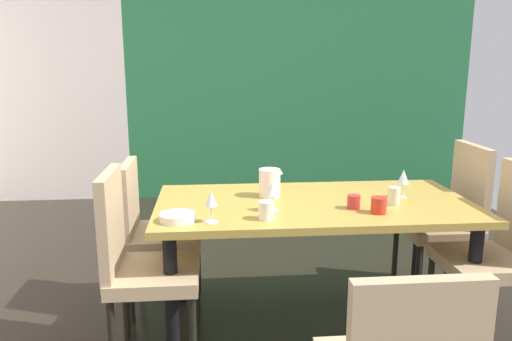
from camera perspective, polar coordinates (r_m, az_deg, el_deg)
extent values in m
cube|color=black|center=(3.09, -3.36, -17.00)|extent=(5.65, 5.78, 0.02)
cube|color=silver|center=(5.83, -23.74, 9.18)|extent=(1.85, 0.10, 2.55)
cube|color=#276E40|center=(5.62, 5.15, 10.09)|extent=(3.80, 0.10, 2.55)
cube|color=#B3923E|center=(2.82, 6.66, -3.92)|extent=(1.76, 0.89, 0.04)
cylinder|color=black|center=(3.22, -8.69, -8.84)|extent=(0.07, 0.07, 0.70)
cylinder|color=black|center=(3.48, 18.12, -7.66)|extent=(0.07, 0.07, 0.70)
cylinder|color=black|center=(2.59, -9.62, -14.37)|extent=(0.07, 0.07, 0.70)
cylinder|color=black|center=(2.91, 23.47, -12.16)|extent=(0.07, 0.07, 0.70)
cube|color=tan|center=(2.96, 24.50, -9.50)|extent=(0.44, 0.44, 0.07)
cylinder|color=black|center=(2.82, 22.47, -15.93)|extent=(0.04, 0.04, 0.43)
cylinder|color=black|center=(3.13, 19.23, -12.80)|extent=(0.04, 0.04, 0.43)
cylinder|color=black|center=(3.30, 25.40, -12.00)|extent=(0.04, 0.04, 0.43)
cube|color=tan|center=(3.42, 19.97, -6.18)|extent=(0.44, 0.44, 0.07)
cube|color=tan|center=(3.44, 23.33, -1.70)|extent=(0.05, 0.42, 0.54)
cylinder|color=black|center=(3.27, 17.98, -11.55)|extent=(0.04, 0.04, 0.43)
cylinder|color=black|center=(3.59, 15.62, -9.16)|extent=(0.04, 0.04, 0.43)
cylinder|color=black|center=(3.43, 23.93, -10.87)|extent=(0.04, 0.04, 0.43)
cylinder|color=black|center=(3.74, 21.13, -8.68)|extent=(0.04, 0.04, 0.43)
cube|color=tan|center=(3.12, -10.38, -7.39)|extent=(0.44, 0.44, 0.07)
cube|color=tan|center=(3.08, -14.26, -3.34)|extent=(0.05, 0.42, 0.46)
cylinder|color=black|center=(3.38, -6.66, -10.21)|extent=(0.04, 0.04, 0.43)
cylinder|color=black|center=(3.03, -6.84, -12.99)|extent=(0.04, 0.04, 0.43)
cylinder|color=black|center=(3.41, -13.16, -10.23)|extent=(0.04, 0.04, 0.43)
cylinder|color=black|center=(3.07, -14.14, -12.97)|extent=(0.04, 0.04, 0.43)
cube|color=tan|center=(2.61, -11.47, -11.53)|extent=(0.44, 0.44, 0.07)
cube|color=tan|center=(2.55, -16.23, -6.01)|extent=(0.05, 0.42, 0.53)
cylinder|color=black|center=(2.87, -6.94, -14.48)|extent=(0.04, 0.04, 0.43)
cylinder|color=black|center=(2.54, -7.20, -18.38)|extent=(0.04, 0.04, 0.43)
cylinder|color=black|center=(2.91, -14.67, -14.43)|extent=(0.04, 0.04, 0.43)
cylinder|color=black|center=(2.59, -16.09, -18.22)|extent=(0.04, 0.04, 0.43)
cylinder|color=silver|center=(2.63, 1.90, -4.59)|extent=(0.06, 0.06, 0.00)
cylinder|color=silver|center=(2.61, 1.91, -3.68)|extent=(0.01, 0.01, 0.08)
cone|color=silver|center=(2.59, 1.92, -2.02)|extent=(0.07, 0.07, 0.07)
cylinder|color=silver|center=(2.45, -5.09, -5.87)|extent=(0.07, 0.07, 0.00)
cylinder|color=silver|center=(2.44, -5.11, -4.94)|extent=(0.01, 0.01, 0.08)
cone|color=silver|center=(2.42, -5.14, -3.20)|extent=(0.06, 0.06, 0.07)
cylinder|color=silver|center=(2.99, 16.36, -2.95)|extent=(0.06, 0.06, 0.00)
cylinder|color=silver|center=(2.98, 16.41, -2.19)|extent=(0.01, 0.01, 0.08)
cone|color=silver|center=(2.96, 16.50, -0.68)|extent=(0.06, 0.06, 0.08)
cylinder|color=white|center=(2.49, -8.95, -5.29)|extent=(0.18, 0.18, 0.04)
cylinder|color=white|center=(2.48, 1.18, -4.58)|extent=(0.08, 0.08, 0.09)
cylinder|color=beige|center=(2.82, 15.48, -2.82)|extent=(0.07, 0.07, 0.10)
cylinder|color=#BB2F30|center=(2.70, 11.11, -3.55)|extent=(0.07, 0.07, 0.07)
cylinder|color=red|center=(2.65, 13.86, -3.88)|extent=(0.08, 0.08, 0.08)
cylinder|color=white|center=(2.88, 1.56, -1.42)|extent=(0.12, 0.12, 0.16)
cone|color=white|center=(2.87, 2.68, -0.07)|extent=(0.04, 0.04, 0.03)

